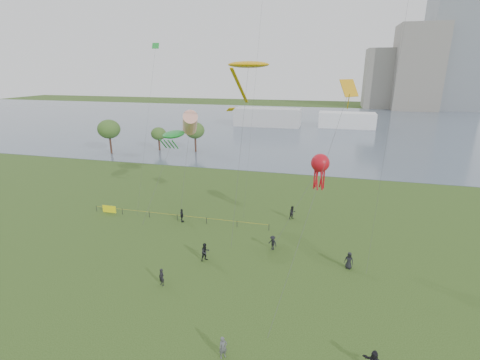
% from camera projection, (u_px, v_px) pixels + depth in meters
% --- Properties ---
extents(ground_plane, '(400.00, 400.00, 0.00)m').
position_uv_depth(ground_plane, '(210.00, 309.00, 28.43)').
color(ground_plane, '#243D13').
extents(lake, '(400.00, 120.00, 0.08)m').
position_uv_depth(lake, '(304.00, 125.00, 120.67)').
color(lake, slate).
rests_on(lake, ground_plane).
extents(building_mid, '(20.00, 20.00, 38.00)m').
position_uv_depth(building_mid, '(417.00, 68.00, 161.23)').
color(building_mid, slate).
rests_on(building_mid, ground_plane).
extents(building_low, '(16.00, 18.00, 28.00)m').
position_uv_depth(building_low, '(382.00, 79.00, 171.59)').
color(building_low, slate).
rests_on(building_low, ground_plane).
extents(pavilion_left, '(22.00, 8.00, 6.00)m').
position_uv_depth(pavilion_left, '(268.00, 117.00, 117.96)').
color(pavilion_left, silver).
rests_on(pavilion_left, ground_plane).
extents(pavilion_right, '(18.00, 7.00, 5.00)m').
position_uv_depth(pavilion_right, '(347.00, 120.00, 114.77)').
color(pavilion_right, white).
rests_on(pavilion_right, ground_plane).
extents(trees, '(22.86, 11.43, 7.84)m').
position_uv_depth(trees, '(147.00, 130.00, 79.85)').
color(trees, '#3B231A').
rests_on(trees, ground_plane).
extents(fence, '(24.07, 0.07, 1.05)m').
position_uv_depth(fence, '(135.00, 212.00, 46.30)').
color(fence, black).
rests_on(fence, ground_plane).
extents(kite_flyer, '(0.70, 0.68, 1.62)m').
position_uv_depth(kite_flyer, '(223.00, 347.00, 23.46)').
color(kite_flyer, '#505257').
rests_on(kite_flyer, ground_plane).
extents(spectator_a, '(1.16, 1.18, 1.92)m').
position_uv_depth(spectator_a, '(205.00, 252.00, 35.36)').
color(spectator_a, black).
rests_on(spectator_a, ground_plane).
extents(spectator_b, '(1.21, 1.02, 1.62)m').
position_uv_depth(spectator_b, '(273.00, 243.00, 37.55)').
color(spectator_b, black).
rests_on(spectator_b, ground_plane).
extents(spectator_c, '(0.62, 1.10, 1.78)m').
position_uv_depth(spectator_c, '(182.00, 216.00, 44.31)').
color(spectator_c, black).
rests_on(spectator_c, ground_plane).
extents(spectator_d, '(0.96, 0.75, 1.73)m').
position_uv_depth(spectator_d, '(349.00, 260.00, 33.99)').
color(spectator_d, black).
rests_on(spectator_d, ground_plane).
extents(spectator_f, '(0.71, 0.60, 1.64)m').
position_uv_depth(spectator_f, '(162.00, 277.00, 31.34)').
color(spectator_f, black).
rests_on(spectator_f, ground_plane).
extents(spectator_g, '(1.10, 1.09, 1.79)m').
position_uv_depth(spectator_g, '(292.00, 213.00, 45.19)').
color(spectator_g, black).
rests_on(spectator_g, ground_plane).
extents(kite_stingray, '(5.13, 11.92, 19.65)m').
position_uv_depth(kite_stingray, '(248.00, 65.00, 41.92)').
color(kite_stingray, '#3F3F42').
extents(kite_windsock, '(4.36, 7.74, 13.60)m').
position_uv_depth(kite_windsock, '(190.00, 123.00, 47.91)').
color(kite_windsock, '#3F3F42').
extents(kite_creature, '(3.30, 8.58, 10.95)m').
position_uv_depth(kite_creature, '(174.00, 134.00, 45.79)').
color(kite_creature, '#3F3F42').
extents(kite_octopus, '(5.47, 4.73, 10.17)m').
position_uv_depth(kite_octopus, '(320.00, 164.00, 37.05)').
color(kite_octopus, '#3F3F42').
extents(kite_delta, '(5.41, 11.01, 17.95)m').
position_uv_depth(kite_delta, '(346.00, 98.00, 28.19)').
color(kite_delta, '#3F3F42').
extents(small_kites, '(30.38, 8.44, 6.51)m').
position_uv_depth(small_kites, '(260.00, 13.00, 39.65)').
color(small_kites, '#198C2D').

